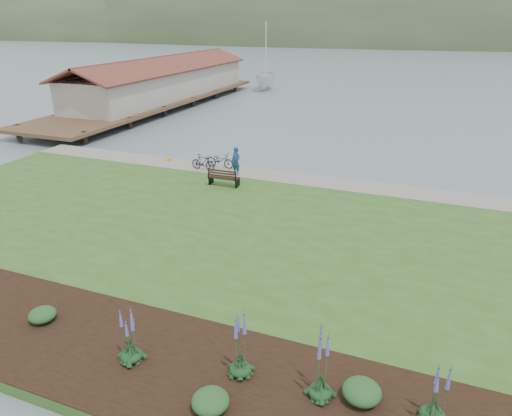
{
  "coord_description": "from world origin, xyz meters",
  "views": [
    {
      "loc": [
        9.22,
        -18.31,
        9.4
      ],
      "look_at": [
        2.21,
        -0.29,
        1.3
      ],
      "focal_mm": 32.0,
      "sensor_mm": 36.0,
      "label": 1
    }
  ],
  "objects_px": {
    "park_bench": "(223,177)",
    "person": "(236,159)",
    "sailboat": "(266,90)",
    "bicycle_a": "(220,160)"
  },
  "relations": [
    {
      "from": "park_bench",
      "to": "sailboat",
      "type": "relative_size",
      "value": 0.06
    },
    {
      "from": "park_bench",
      "to": "person",
      "type": "relative_size",
      "value": 0.84
    },
    {
      "from": "sailboat",
      "to": "bicycle_a",
      "type": "bearing_deg",
      "value": -85.33
    },
    {
      "from": "person",
      "to": "bicycle_a",
      "type": "height_order",
      "value": "person"
    },
    {
      "from": "person",
      "to": "sailboat",
      "type": "distance_m",
      "value": 38.77
    },
    {
      "from": "park_bench",
      "to": "bicycle_a",
      "type": "height_order",
      "value": "park_bench"
    },
    {
      "from": "park_bench",
      "to": "bicycle_a",
      "type": "relative_size",
      "value": 0.92
    },
    {
      "from": "sailboat",
      "to": "person",
      "type": "bearing_deg",
      "value": -83.49
    },
    {
      "from": "park_bench",
      "to": "person",
      "type": "xyz_separation_m",
      "value": [
        -0.09,
        2.04,
        0.51
      ]
    },
    {
      "from": "park_bench",
      "to": "sailboat",
      "type": "xyz_separation_m",
      "value": [
        -11.7,
        39.0,
        -0.93
      ]
    }
  ]
}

